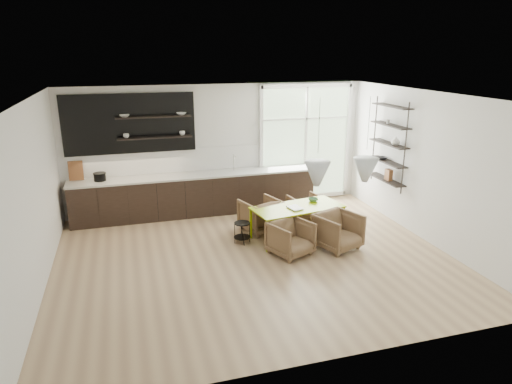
% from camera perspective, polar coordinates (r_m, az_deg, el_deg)
% --- Properties ---
extents(room, '(7.02, 6.01, 2.91)m').
position_cam_1_polar(room, '(9.05, 1.39, 3.49)').
color(room, tan).
rests_on(room, ground).
extents(kitchen_run, '(5.54, 0.69, 2.75)m').
position_cam_1_polar(kitchen_run, '(10.50, -7.95, 0.40)').
color(kitchen_run, black).
rests_on(kitchen_run, ground).
extents(right_shelving, '(0.26, 1.22, 1.90)m').
position_cam_1_polar(right_shelving, '(10.24, 16.32, 5.53)').
color(right_shelving, black).
rests_on(right_shelving, ground).
extents(dining_table, '(1.90, 1.09, 0.65)m').
position_cam_1_polar(dining_table, '(9.10, 5.20, -2.10)').
color(dining_table, '#92B106').
rests_on(dining_table, ground).
extents(armchair_back_left, '(0.92, 0.94, 0.68)m').
position_cam_1_polar(armchair_back_left, '(9.51, 0.58, -2.87)').
color(armchair_back_left, brown).
rests_on(armchair_back_left, ground).
extents(armchair_back_right, '(0.75, 0.77, 0.61)m').
position_cam_1_polar(armchair_back_right, '(10.03, 6.21, -2.11)').
color(armchair_back_right, brown).
rests_on(armchair_back_right, ground).
extents(armchair_front_left, '(0.91, 0.92, 0.64)m').
position_cam_1_polar(armchair_front_left, '(8.44, 4.35, -5.78)').
color(armchair_front_left, brown).
rests_on(armchair_front_left, ground).
extents(armchair_front_right, '(0.96, 0.97, 0.69)m').
position_cam_1_polar(armchair_front_right, '(8.80, 10.20, -4.84)').
color(armchair_front_right, brown).
rests_on(armchair_front_right, ground).
extents(wire_stool, '(0.33, 0.33, 0.42)m').
position_cam_1_polar(wire_stool, '(8.93, -1.74, -4.75)').
color(wire_stool, black).
rests_on(wire_stool, ground).
extents(table_book, '(0.29, 0.35, 0.03)m').
position_cam_1_polar(table_book, '(8.90, 4.28, -2.12)').
color(table_book, white).
rests_on(table_book, dining_table).
extents(table_bowl, '(0.27, 0.27, 0.06)m').
position_cam_1_polar(table_bowl, '(9.43, 7.16, -0.97)').
color(table_bowl, '#4E7F53').
rests_on(table_bowl, dining_table).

